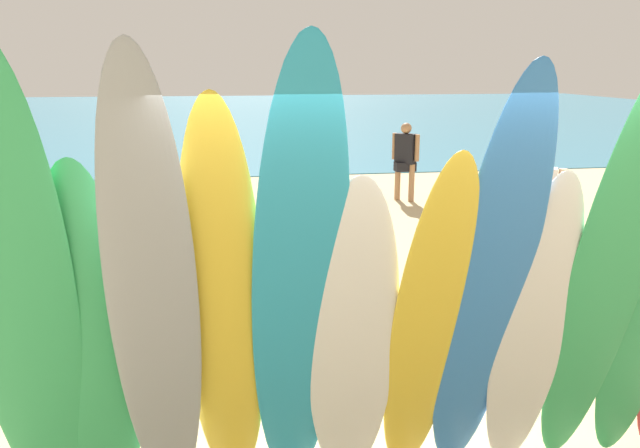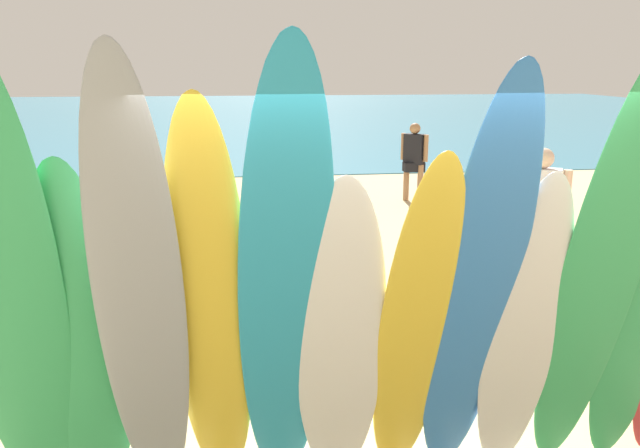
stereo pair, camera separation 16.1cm
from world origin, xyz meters
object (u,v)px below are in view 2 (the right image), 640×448
(surfboard_blue_7, at_px, (476,297))
(beachgoer_midbeach, at_px, (539,211))
(surfboard_yellow_3, at_px, (211,317))
(surfboard_white_8, at_px, (522,335))
(surfboard_green_0, at_px, (11,304))
(surfboard_rack, at_px, (358,377))
(surfboard_yellow_6, at_px, (416,333))
(surfboard_white_5, at_px, (340,345))
(beach_chair_red, at_px, (618,252))
(surfboard_green_9, at_px, (598,286))
(beachgoer_by_water, at_px, (414,157))
(surfboard_green_1, at_px, (83,344))
(surfboard_teal_4, at_px, (286,296))
(surfboard_grey_2, at_px, (140,306))

(surfboard_blue_7, bearing_deg, beachgoer_midbeach, 54.45)
(surfboard_yellow_3, xyz_separation_m, surfboard_white_8, (1.84, 0.02, -0.22))
(surfboard_green_0, bearing_deg, beachgoer_midbeach, 31.04)
(surfboard_green_0, distance_m, surfboard_blue_7, 2.54)
(surfboard_rack, xyz_separation_m, surfboard_blue_7, (0.56, -0.64, 0.80))
(surfboard_yellow_6, distance_m, surfboard_blue_7, 0.41)
(surfboard_white_5, distance_m, beach_chair_red, 5.34)
(surfboard_rack, xyz_separation_m, surfboard_white_8, (0.90, -0.55, 0.50))
(surfboard_green_9, distance_m, beachgoer_by_water, 8.78)
(beach_chair_red, bearing_deg, beachgoer_midbeach, 165.13)
(surfboard_green_1, distance_m, beachgoer_midbeach, 5.46)
(surfboard_yellow_3, bearing_deg, surfboard_blue_7, 1.78)
(surfboard_yellow_6, distance_m, surfboard_green_9, 1.10)
(surfboard_rack, bearing_deg, surfboard_white_5, -111.00)
(surfboard_teal_4, distance_m, surfboard_white_5, 0.48)
(surfboard_teal_4, height_order, surfboard_white_8, surfboard_teal_4)
(surfboard_green_0, bearing_deg, surfboard_rack, 11.11)
(surfboard_yellow_3, distance_m, beachgoer_midbeach, 4.98)
(surfboard_yellow_6, relative_size, beachgoer_midbeach, 1.35)
(surfboard_yellow_6, height_order, surfboard_blue_7, surfboard_blue_7)
(surfboard_yellow_6, bearing_deg, beachgoer_midbeach, 49.57)
(surfboard_yellow_6, bearing_deg, beachgoer_by_water, 69.31)
(surfboard_green_1, xyz_separation_m, surfboard_blue_7, (2.23, -0.16, 0.24))
(surfboard_rack, bearing_deg, surfboard_green_9, -26.20)
(surfboard_yellow_6, xyz_separation_m, surfboard_blue_7, (0.34, -0.04, 0.22))
(surfboard_green_0, height_order, surfboard_blue_7, surfboard_green_0)
(surfboard_white_8, bearing_deg, surfboard_white_5, -178.51)
(beachgoer_midbeach, bearing_deg, surfboard_blue_7, 87.71)
(surfboard_rack, xyz_separation_m, surfboard_green_0, (-1.98, -0.60, 0.86))
(surfboard_green_1, distance_m, surfboard_yellow_6, 1.90)
(surfboard_teal_4, xyz_separation_m, beachgoer_midbeach, (3.18, 3.51, -0.41))
(surfboard_teal_4, xyz_separation_m, surfboard_white_5, (0.32, 0.08, -0.35))
(surfboard_green_0, xyz_separation_m, surfboard_grey_2, (0.67, -0.06, -0.02))
(surfboard_teal_4, bearing_deg, beach_chair_red, 37.27)
(surfboard_green_0, bearing_deg, surfboard_green_9, -6.37)
(surfboard_green_0, relative_size, surfboard_green_1, 1.29)
(surfboard_teal_4, height_order, surfboard_white_5, surfboard_teal_4)
(surfboard_rack, bearing_deg, surfboard_blue_7, -48.72)
(surfboard_grey_2, xyz_separation_m, surfboard_yellow_6, (1.53, 0.06, -0.27))
(surfboard_green_0, xyz_separation_m, surfboard_green_9, (3.28, -0.03, -0.03))
(surfboard_rack, xyz_separation_m, surfboard_yellow_3, (-0.95, -0.57, 0.72))
(surfboard_rack, height_order, surfboard_green_0, surfboard_green_0)
(surfboard_green_1, bearing_deg, beachgoer_midbeach, 36.97)
(surfboard_grey_2, bearing_deg, beachgoer_midbeach, 42.39)
(surfboard_white_8, bearing_deg, beach_chair_red, 51.44)
(surfboard_green_9, relative_size, beachgoer_by_water, 1.85)
(beachgoer_midbeach, bearing_deg, surfboard_white_5, 78.69)
(surfboard_rack, bearing_deg, surfboard_yellow_3, -149.05)
(surfboard_blue_7, bearing_deg, surfboard_rack, 126.57)
(beach_chair_red, bearing_deg, surfboard_green_1, -167.17)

